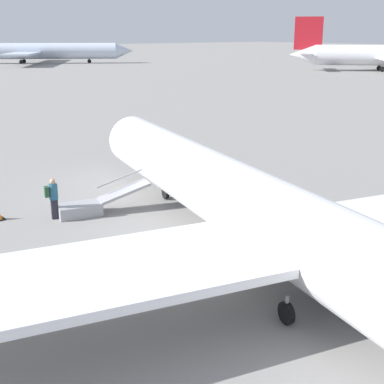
# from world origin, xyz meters

# --- Properties ---
(ground_plane) EXTENTS (600.00, 600.00, 0.00)m
(ground_plane) POSITION_xyz_m (0.00, 0.00, 0.00)
(ground_plane) COLOR gray
(airplane_main) EXTENTS (33.29, 25.95, 6.61)m
(airplane_main) POSITION_xyz_m (-0.94, 0.23, 1.97)
(airplane_main) COLOR white
(airplane_main) RESTS_ON ground
(airplane_far_left) EXTENTS (33.62, 42.38, 10.07)m
(airplane_far_left) POSITION_xyz_m (120.02, -41.56, 3.00)
(airplane_far_left) COLOR silver
(airplane_far_left) RESTS_ON ground
(boarding_stairs) EXTENTS (1.94, 4.14, 1.66)m
(boarding_stairs) POSITION_xyz_m (8.97, 1.68, 0.37)
(boarding_stairs) COLOR #99999E
(boarding_stairs) RESTS_ON ground
(passenger) EXTENTS (0.40, 0.56, 1.74)m
(passenger) POSITION_xyz_m (9.33, 3.11, 1.00)
(passenger) COLOR #23232D
(passenger) RESTS_ON ground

